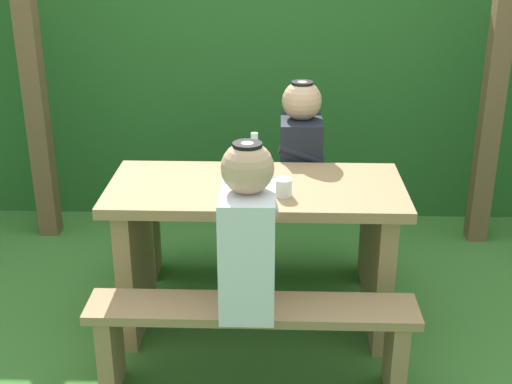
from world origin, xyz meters
The scene contains 12 objects.
ground_plane centered at (0.00, 0.00, 0.00)m, with size 12.00×12.00×0.00m, color #3D7630.
hedge_backdrop centered at (0.00, 1.71, 0.84)m, with size 6.40×0.63×1.68m, color #255C23.
pergola_post_left centered at (-1.39, 1.06, 1.04)m, with size 0.12×0.12×2.09m, color brown.
pergola_post_right centered at (1.39, 1.06, 1.04)m, with size 0.12×0.12×2.09m, color brown.
picnic_table centered at (0.00, 0.00, 0.52)m, with size 1.40×0.64×0.77m.
bench_near centered at (0.00, -0.52, 0.31)m, with size 1.40×0.24×0.43m.
bench_far centered at (0.00, 0.52, 0.31)m, with size 1.40×0.24×0.43m.
person_white_shirt centered at (-0.02, -0.52, 0.76)m, with size 0.25×0.35×0.72m.
person_black_coat centered at (0.23, 0.52, 0.76)m, with size 0.25×0.35×0.72m.
drinking_glass centered at (0.13, -0.13, 0.81)m, with size 0.08×0.08×0.08m, color silver.
bottle_left centered at (-0.01, 0.03, 0.87)m, with size 0.06×0.06×0.25m.
cell_phone centered at (0.03, 0.10, 0.77)m, with size 0.07×0.14×0.01m, color black.
Camera 1 is at (0.10, -3.02, 1.96)m, focal length 48.33 mm.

